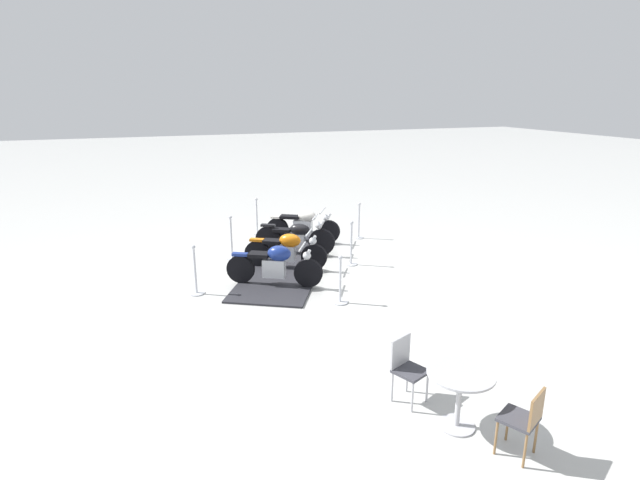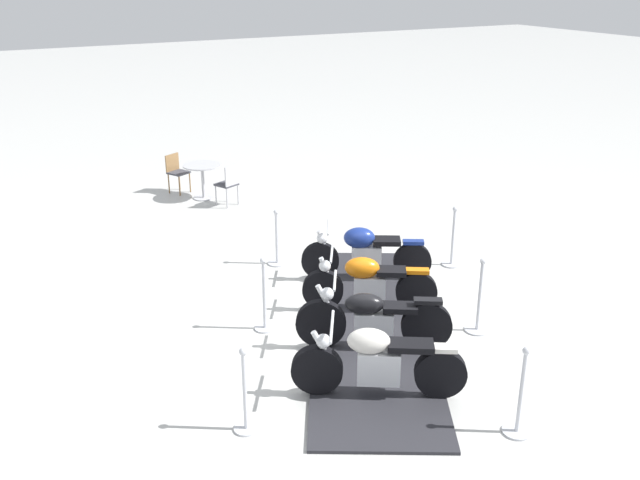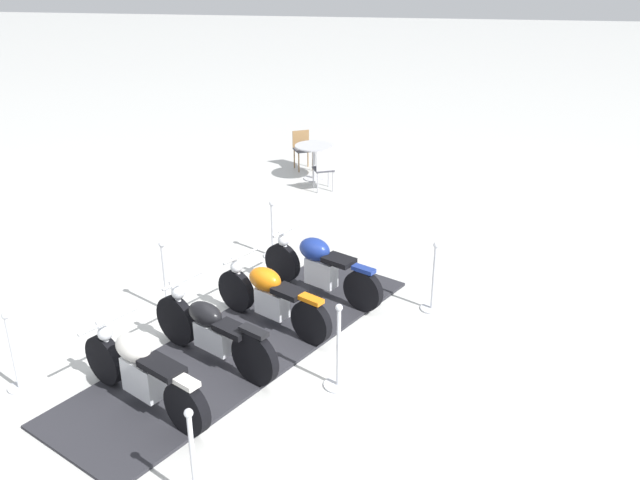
{
  "view_description": "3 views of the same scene",
  "coord_description": "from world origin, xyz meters",
  "px_view_note": "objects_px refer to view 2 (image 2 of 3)",
  "views": [
    {
      "loc": [
        -3.5,
        -11.54,
        4.14
      ],
      "look_at": [
        0.16,
        -1.7,
        1.02
      ],
      "focal_mm": 28.1,
      "sensor_mm": 36.0,
      "label": 1
    },
    {
      "loc": [
        4.93,
        7.62,
        4.98
      ],
      "look_at": [
        -0.01,
        -1.59,
        0.85
      ],
      "focal_mm": 39.52,
      "sensor_mm": 36.0,
      "label": 2
    },
    {
      "loc": [
        -2.08,
        7.83,
        5.11
      ],
      "look_at": [
        -0.74,
        -2.01,
        0.72
      ],
      "focal_mm": 39.13,
      "sensor_mm": 36.0,
      "label": 3
    }
  ],
  "objects_px": {
    "motorcycle_cream": "(377,361)",
    "cafe_chair_near_table": "(229,182)",
    "stanchion_right_front": "(277,247)",
    "stanchion_left_mid": "(479,309)",
    "stanchion_right_mid": "(265,305)",
    "cafe_chair_across_table": "(176,170)",
    "cafe_table": "(202,173)",
    "motorcycle_black": "(372,318)",
    "stanchion_left_rear": "(520,406)",
    "stanchion_left_front": "(452,247)",
    "motorcycle_copper": "(367,282)",
    "stanchion_right_rear": "(245,402)",
    "motorcycle_navy": "(364,252)"
  },
  "relations": [
    {
      "from": "motorcycle_cream",
      "to": "cafe_chair_near_table",
      "type": "distance_m",
      "value": 7.8
    },
    {
      "from": "stanchion_right_front",
      "to": "stanchion_left_mid",
      "type": "xyz_separation_m",
      "value": [
        -1.52,
        3.58,
        0.03
      ]
    },
    {
      "from": "stanchion_right_mid",
      "to": "cafe_chair_across_table",
      "type": "distance_m",
      "value": 7.03
    },
    {
      "from": "cafe_table",
      "to": "cafe_chair_near_table",
      "type": "xyz_separation_m",
      "value": [
        -0.33,
        0.75,
        -0.06
      ]
    },
    {
      "from": "motorcycle_black",
      "to": "stanchion_left_rear",
      "type": "relative_size",
      "value": 1.7
    },
    {
      "from": "stanchion_left_front",
      "to": "cafe_chair_near_table",
      "type": "height_order",
      "value": "stanchion_left_front"
    },
    {
      "from": "motorcycle_copper",
      "to": "stanchion_left_mid",
      "type": "xyz_separation_m",
      "value": [
        -1.1,
        1.27,
        -0.15
      ]
    },
    {
      "from": "stanchion_right_mid",
      "to": "motorcycle_cream",
      "type": "bearing_deg",
      "value": 102.44
    },
    {
      "from": "motorcycle_cream",
      "to": "cafe_chair_near_table",
      "type": "height_order",
      "value": "motorcycle_cream"
    },
    {
      "from": "stanchion_right_front",
      "to": "stanchion_right_mid",
      "type": "xyz_separation_m",
      "value": [
        1.16,
        2.08,
        0.07
      ]
    },
    {
      "from": "stanchion_left_front",
      "to": "cafe_table",
      "type": "distance_m",
      "value": 6.23
    },
    {
      "from": "stanchion_right_rear",
      "to": "cafe_table",
      "type": "xyz_separation_m",
      "value": [
        -2.44,
        -8.32,
        0.22
      ]
    },
    {
      "from": "motorcycle_cream",
      "to": "stanchion_left_front",
      "type": "height_order",
      "value": "stanchion_left_front"
    },
    {
      "from": "stanchion_right_mid",
      "to": "stanchion_left_rear",
      "type": "height_order",
      "value": "stanchion_right_mid"
    },
    {
      "from": "motorcycle_navy",
      "to": "cafe_chair_near_table",
      "type": "distance_m",
      "value": 4.77
    },
    {
      "from": "motorcycle_black",
      "to": "stanchion_left_mid",
      "type": "height_order",
      "value": "stanchion_left_mid"
    },
    {
      "from": "stanchion_right_rear",
      "to": "cafe_chair_near_table",
      "type": "distance_m",
      "value": 8.06
    },
    {
      "from": "motorcycle_navy",
      "to": "cafe_table",
      "type": "xyz_separation_m",
      "value": [
        0.87,
        -5.49,
        0.07
      ]
    },
    {
      "from": "cafe_chair_across_table",
      "to": "motorcycle_copper",
      "type": "bearing_deg",
      "value": -22.02
    },
    {
      "from": "motorcycle_copper",
      "to": "stanchion_left_mid",
      "type": "relative_size",
      "value": 1.58
    },
    {
      "from": "motorcycle_black",
      "to": "cafe_table",
      "type": "distance_m",
      "value": 7.48
    },
    {
      "from": "stanchion_left_front",
      "to": "cafe_chair_near_table",
      "type": "bearing_deg",
      "value": -65.43
    },
    {
      "from": "cafe_chair_across_table",
      "to": "stanchion_right_rear",
      "type": "bearing_deg",
      "value": -40.35
    },
    {
      "from": "motorcycle_copper",
      "to": "stanchion_right_front",
      "type": "distance_m",
      "value": 2.36
    },
    {
      "from": "stanchion_right_rear",
      "to": "motorcycle_cream",
      "type": "bearing_deg",
      "value": 174.93
    },
    {
      "from": "stanchion_right_front",
      "to": "cafe_chair_near_table",
      "type": "bearing_deg",
      "value": -97.32
    },
    {
      "from": "stanchion_right_front",
      "to": "stanchion_right_mid",
      "type": "distance_m",
      "value": 2.38
    },
    {
      "from": "motorcycle_navy",
      "to": "stanchion_left_front",
      "type": "distance_m",
      "value": 1.73
    },
    {
      "from": "stanchion_right_rear",
      "to": "motorcycle_navy",
      "type": "bearing_deg",
      "value": -139.42
    },
    {
      "from": "stanchion_left_mid",
      "to": "stanchion_left_front",
      "type": "relative_size",
      "value": 1.05
    },
    {
      "from": "motorcycle_cream",
      "to": "stanchion_left_front",
      "type": "distance_m",
      "value": 4.38
    },
    {
      "from": "stanchion_left_mid",
      "to": "cafe_chair_near_table",
      "type": "height_order",
      "value": "stanchion_left_mid"
    },
    {
      "from": "stanchion_right_front",
      "to": "stanchion_left_mid",
      "type": "relative_size",
      "value": 0.89
    },
    {
      "from": "motorcycle_copper",
      "to": "cafe_chair_near_table",
      "type": "xyz_separation_m",
      "value": [
        -0.01,
        -5.73,
        0.04
      ]
    },
    {
      "from": "stanchion_right_rear",
      "to": "cafe_chair_across_table",
      "type": "bearing_deg",
      "value": -102.83
    },
    {
      "from": "motorcycle_copper",
      "to": "cafe_table",
      "type": "bearing_deg",
      "value": -55.84
    },
    {
      "from": "stanchion_left_rear",
      "to": "cafe_chair_across_table",
      "type": "distance_m",
      "value": 10.57
    },
    {
      "from": "stanchion_right_front",
      "to": "motorcycle_copper",
      "type": "bearing_deg",
      "value": 100.45
    },
    {
      "from": "stanchion_right_front",
      "to": "cafe_chair_near_table",
      "type": "relative_size",
      "value": 1.1
    },
    {
      "from": "stanchion_left_rear",
      "to": "cafe_chair_near_table",
      "type": "relative_size",
      "value": 1.21
    },
    {
      "from": "cafe_table",
      "to": "cafe_chair_near_table",
      "type": "relative_size",
      "value": 0.93
    },
    {
      "from": "stanchion_left_mid",
      "to": "cafe_table",
      "type": "bearing_deg",
      "value": -79.68
    },
    {
      "from": "motorcycle_black",
      "to": "cafe_chair_near_table",
      "type": "xyz_separation_m",
      "value": [
        -0.56,
        -6.72,
        0.04
      ]
    },
    {
      "from": "motorcycle_navy",
      "to": "motorcycle_black",
      "type": "xyz_separation_m",
      "value": [
        1.1,
        1.99,
        -0.03
      ]
    },
    {
      "from": "motorcycle_cream",
      "to": "stanchion_left_rear",
      "type": "bearing_deg",
      "value": 158.66
    },
    {
      "from": "stanchion_left_rear",
      "to": "stanchion_left_front",
      "type": "xyz_separation_m",
      "value": [
        -2.33,
        -4.16,
        -0.01
      ]
    },
    {
      "from": "stanchion_right_mid",
      "to": "stanchion_left_front",
      "type": "height_order",
      "value": "stanchion_right_mid"
    },
    {
      "from": "motorcycle_cream",
      "to": "stanchion_right_front",
      "type": "distance_m",
      "value": 4.36
    },
    {
      "from": "stanchion_left_mid",
      "to": "stanchion_left_rear",
      "type": "bearing_deg",
      "value": 60.76
    },
    {
      "from": "stanchion_left_rear",
      "to": "stanchion_left_mid",
      "type": "xyz_separation_m",
      "value": [
        -1.16,
        -2.08,
        -0.01
      ]
    }
  ]
}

